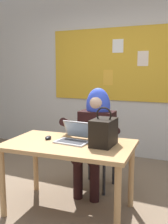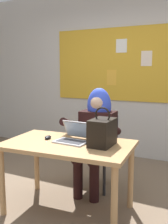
{
  "view_description": "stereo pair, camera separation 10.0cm",
  "coord_description": "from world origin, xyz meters",
  "px_view_note": "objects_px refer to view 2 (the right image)",
  "views": [
    {
      "loc": [
        1.3,
        -2.17,
        1.46
      ],
      "look_at": [
        0.13,
        0.42,
        1.0
      ],
      "focal_mm": 42.01,
      "sensor_mm": 36.0,
      "label": 1
    },
    {
      "loc": [
        1.39,
        -2.12,
        1.46
      ],
      "look_at": [
        0.13,
        0.42,
        1.0
      ],
      "focal_mm": 42.01,
      "sensor_mm": 36.0,
      "label": 2
    }
  ],
  "objects_px": {
    "desk_main": "(68,152)",
    "computer_mouse": "(48,137)",
    "laptop": "(74,137)",
    "person_costumed": "(96,131)",
    "handbag": "(102,132)",
    "chair_at_desk": "(100,147)"
  },
  "relations": [
    {
      "from": "desk_main",
      "to": "computer_mouse",
      "type": "xyz_separation_m",
      "value": [
        -0.27,
        0.04,
        0.11
      ]
    },
    {
      "from": "desk_main",
      "to": "laptop",
      "type": "xyz_separation_m",
      "value": [
        0.03,
        0.08,
        0.14
      ]
    },
    {
      "from": "desk_main",
      "to": "person_costumed",
      "type": "relative_size",
      "value": 1.07
    },
    {
      "from": "desk_main",
      "to": "person_costumed",
      "type": "bearing_deg",
      "value": 85.92
    },
    {
      "from": "person_costumed",
      "to": "handbag",
      "type": "relative_size",
      "value": 3.29
    },
    {
      "from": "chair_at_desk",
      "to": "computer_mouse",
      "type": "height_order",
      "value": "chair_at_desk"
    },
    {
      "from": "chair_at_desk",
      "to": "handbag",
      "type": "relative_size",
      "value": 2.37
    },
    {
      "from": "chair_at_desk",
      "to": "person_costumed",
      "type": "relative_size",
      "value": 0.72
    },
    {
      "from": "chair_at_desk",
      "to": "handbag",
      "type": "xyz_separation_m",
      "value": [
        0.3,
        -0.67,
        0.37
      ]
    },
    {
      "from": "chair_at_desk",
      "to": "computer_mouse",
      "type": "distance_m",
      "value": 0.8
    },
    {
      "from": "chair_at_desk",
      "to": "laptop",
      "type": "distance_m",
      "value": 0.72
    },
    {
      "from": "chair_at_desk",
      "to": "computer_mouse",
      "type": "relative_size",
      "value": 8.61
    },
    {
      "from": "laptop",
      "to": "computer_mouse",
      "type": "relative_size",
      "value": 3.37
    },
    {
      "from": "desk_main",
      "to": "chair_at_desk",
      "type": "bearing_deg",
      "value": 86.76
    },
    {
      "from": "desk_main",
      "to": "computer_mouse",
      "type": "bearing_deg",
      "value": 171.33
    },
    {
      "from": "laptop",
      "to": "chair_at_desk",
      "type": "bearing_deg",
      "value": 92.09
    },
    {
      "from": "chair_at_desk",
      "to": "laptop",
      "type": "xyz_separation_m",
      "value": [
        -0.02,
        -0.66,
        0.28
      ]
    },
    {
      "from": "chair_at_desk",
      "to": "handbag",
      "type": "bearing_deg",
      "value": 25.77
    },
    {
      "from": "desk_main",
      "to": "person_costumed",
      "type": "xyz_separation_m",
      "value": [
        0.04,
        0.61,
        0.09
      ]
    },
    {
      "from": "computer_mouse",
      "to": "person_costumed",
      "type": "bearing_deg",
      "value": 51.0
    },
    {
      "from": "computer_mouse",
      "to": "handbag",
      "type": "xyz_separation_m",
      "value": [
        0.61,
        0.03,
        0.12
      ]
    },
    {
      "from": "desk_main",
      "to": "laptop",
      "type": "bearing_deg",
      "value": 71.26
    }
  ]
}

